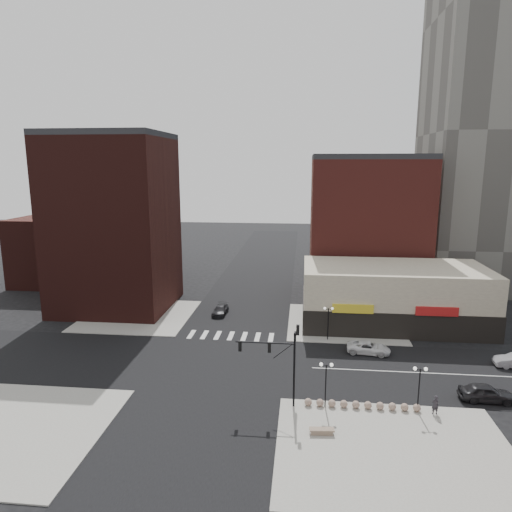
{
  "coord_description": "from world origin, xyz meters",
  "views": [
    {
      "loc": [
        8.75,
        -45.66,
        21.39
      ],
      "look_at": [
        3.41,
        5.27,
        11.0
      ],
      "focal_mm": 32.0,
      "sensor_mm": 36.0,
      "label": 1
    }
  ],
  "objects_px": {
    "street_lamp_se_a": "(326,373)",
    "street_lamp_ne": "(328,315)",
    "pedestrian": "(435,405)",
    "stone_bench": "(322,431)",
    "street_lamp_se_b": "(420,378)",
    "dark_sedan_north": "(220,310)",
    "traffic_signal": "(284,353)",
    "white_suv": "(369,348)",
    "dark_sedan_east": "(486,393)"
  },
  "relations": [
    {
      "from": "street_lamp_ne",
      "to": "dark_sedan_east",
      "type": "xyz_separation_m",
      "value": [
        13.71,
        -13.29,
        -2.48
      ]
    },
    {
      "from": "street_lamp_se_a",
      "to": "pedestrian",
      "type": "bearing_deg",
      "value": -1.75
    },
    {
      "from": "traffic_signal",
      "to": "street_lamp_se_a",
      "type": "xyz_separation_m",
      "value": [
        3.76,
        -0.17,
        -1.67
      ]
    },
    {
      "from": "street_lamp_se_b",
      "to": "street_lamp_ne",
      "type": "bearing_deg",
      "value": 113.63
    },
    {
      "from": "white_suv",
      "to": "stone_bench",
      "type": "xyz_separation_m",
      "value": [
        -5.93,
        -16.85,
        -0.31
      ]
    },
    {
      "from": "stone_bench",
      "to": "traffic_signal",
      "type": "bearing_deg",
      "value": 121.83
    },
    {
      "from": "traffic_signal",
      "to": "street_lamp_se_b",
      "type": "bearing_deg",
      "value": -0.82
    },
    {
      "from": "dark_sedan_east",
      "to": "stone_bench",
      "type": "height_order",
      "value": "dark_sedan_east"
    },
    {
      "from": "dark_sedan_north",
      "to": "street_lamp_se_a",
      "type": "bearing_deg",
      "value": -57.43
    },
    {
      "from": "traffic_signal",
      "to": "street_lamp_se_b",
      "type": "relative_size",
      "value": 1.87
    },
    {
      "from": "white_suv",
      "to": "dark_sedan_east",
      "type": "xyz_separation_m",
      "value": [
        9.23,
        -9.83,
        0.13
      ]
    },
    {
      "from": "street_lamp_se_a",
      "to": "street_lamp_ne",
      "type": "bearing_deg",
      "value": 86.42
    },
    {
      "from": "street_lamp_se_b",
      "to": "pedestrian",
      "type": "bearing_deg",
      "value": -11.73
    },
    {
      "from": "traffic_signal",
      "to": "dark_sedan_east",
      "type": "relative_size",
      "value": 1.64
    },
    {
      "from": "dark_sedan_north",
      "to": "pedestrian",
      "type": "height_order",
      "value": "pedestrian"
    },
    {
      "from": "white_suv",
      "to": "dark_sedan_north",
      "type": "bearing_deg",
      "value": 66.56
    },
    {
      "from": "dark_sedan_east",
      "to": "pedestrian",
      "type": "distance_m",
      "value": 6.12
    },
    {
      "from": "street_lamp_ne",
      "to": "white_suv",
      "type": "xyz_separation_m",
      "value": [
        4.48,
        -3.46,
        -2.61
      ]
    },
    {
      "from": "traffic_signal",
      "to": "stone_bench",
      "type": "distance_m",
      "value": 7.22
    },
    {
      "from": "street_lamp_se_b",
      "to": "street_lamp_ne",
      "type": "xyz_separation_m",
      "value": [
        -7.0,
        16.0,
        0.0
      ]
    },
    {
      "from": "street_lamp_ne",
      "to": "street_lamp_se_b",
      "type": "bearing_deg",
      "value": -66.37
    },
    {
      "from": "street_lamp_se_b",
      "to": "dark_sedan_east",
      "type": "height_order",
      "value": "street_lamp_se_b"
    },
    {
      "from": "traffic_signal",
      "to": "dark_sedan_north",
      "type": "height_order",
      "value": "traffic_signal"
    },
    {
      "from": "street_lamp_ne",
      "to": "pedestrian",
      "type": "height_order",
      "value": "street_lamp_ne"
    },
    {
      "from": "street_lamp_se_a",
      "to": "dark_sedan_east",
      "type": "xyz_separation_m",
      "value": [
        14.71,
        2.71,
        -2.48
      ]
    },
    {
      "from": "street_lamp_se_a",
      "to": "street_lamp_se_b",
      "type": "distance_m",
      "value": 8.0
    },
    {
      "from": "street_lamp_se_a",
      "to": "street_lamp_ne",
      "type": "distance_m",
      "value": 16.03
    },
    {
      "from": "street_lamp_ne",
      "to": "pedestrian",
      "type": "xyz_separation_m",
      "value": [
        8.38,
        -16.29,
        -2.3
      ]
    },
    {
      "from": "traffic_signal",
      "to": "white_suv",
      "type": "bearing_deg",
      "value": 53.23
    },
    {
      "from": "traffic_signal",
      "to": "street_lamp_se_b",
      "type": "distance_m",
      "value": 11.88
    },
    {
      "from": "traffic_signal",
      "to": "white_suv",
      "type": "relative_size",
      "value": 1.59
    },
    {
      "from": "white_suv",
      "to": "dark_sedan_north",
      "type": "relative_size",
      "value": 1.1
    },
    {
      "from": "dark_sedan_east",
      "to": "pedestrian",
      "type": "relative_size",
      "value": 2.73
    },
    {
      "from": "street_lamp_ne",
      "to": "white_suv",
      "type": "relative_size",
      "value": 0.85
    },
    {
      "from": "street_lamp_ne",
      "to": "pedestrian",
      "type": "distance_m",
      "value": 18.46
    },
    {
      "from": "pedestrian",
      "to": "stone_bench",
      "type": "bearing_deg",
      "value": 12.48
    },
    {
      "from": "street_lamp_ne",
      "to": "dark_sedan_north",
      "type": "xyz_separation_m",
      "value": [
        -14.94,
        8.39,
        -2.64
      ]
    },
    {
      "from": "traffic_signal",
      "to": "street_lamp_ne",
      "type": "relative_size",
      "value": 1.87
    },
    {
      "from": "dark_sedan_north",
      "to": "stone_bench",
      "type": "xyz_separation_m",
      "value": [
        13.5,
        -28.69,
        -0.28
      ]
    },
    {
      "from": "street_lamp_ne",
      "to": "stone_bench",
      "type": "distance_m",
      "value": 20.57
    },
    {
      "from": "street_lamp_se_a",
      "to": "street_lamp_se_b",
      "type": "relative_size",
      "value": 1.0
    },
    {
      "from": "traffic_signal",
      "to": "white_suv",
      "type": "xyz_separation_m",
      "value": [
        9.25,
        12.37,
        -4.28
      ]
    },
    {
      "from": "street_lamp_ne",
      "to": "stone_bench",
      "type": "height_order",
      "value": "street_lamp_ne"
    },
    {
      "from": "street_lamp_se_a",
      "to": "stone_bench",
      "type": "relative_size",
      "value": 2.06
    },
    {
      "from": "dark_sedan_east",
      "to": "dark_sedan_north",
      "type": "relative_size",
      "value": 1.06
    },
    {
      "from": "white_suv",
      "to": "dark_sedan_east",
      "type": "relative_size",
      "value": 1.03
    },
    {
      "from": "traffic_signal",
      "to": "pedestrian",
      "type": "bearing_deg",
      "value": -1.98
    },
    {
      "from": "street_lamp_se_b",
      "to": "white_suv",
      "type": "xyz_separation_m",
      "value": [
        -2.52,
        12.54,
        -2.61
      ]
    },
    {
      "from": "traffic_signal",
      "to": "dark_sedan_north",
      "type": "bearing_deg",
      "value": 112.79
    },
    {
      "from": "street_lamp_se_a",
      "to": "street_lamp_ne",
      "type": "height_order",
      "value": "same"
    }
  ]
}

